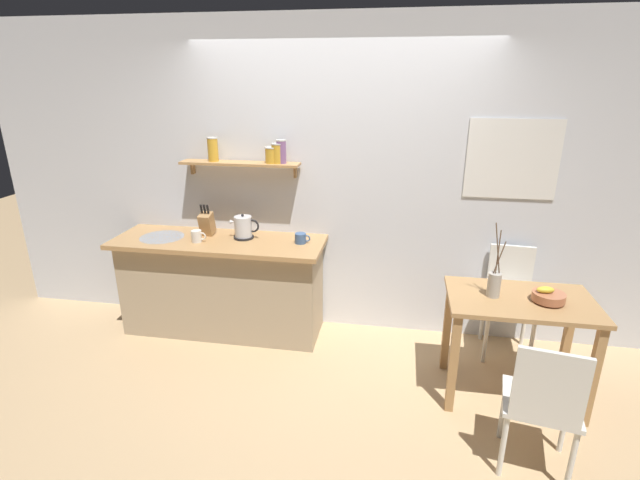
{
  "coord_description": "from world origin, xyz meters",
  "views": [
    {
      "loc": [
        0.52,
        -3.32,
        2.22
      ],
      "look_at": [
        -0.1,
        0.25,
        0.95
      ],
      "focal_mm": 26.36,
      "sensor_mm": 36.0,
      "label": 1
    }
  ],
  "objects_px": {
    "knife_block": "(207,223)",
    "dining_table": "(518,317)",
    "coffee_mug_spare": "(301,238)",
    "fruit_bowl": "(548,296)",
    "coffee_mug_by_sink": "(197,236)",
    "dining_chair_near": "(543,402)",
    "electric_kettle": "(244,228)",
    "twig_vase": "(494,283)",
    "dining_chair_far": "(509,295)"
  },
  "relations": [
    {
      "from": "dining_chair_near",
      "to": "dining_table",
      "type": "bearing_deg",
      "value": 89.53
    },
    {
      "from": "twig_vase",
      "to": "electric_kettle",
      "type": "height_order",
      "value": "twig_vase"
    },
    {
      "from": "twig_vase",
      "to": "fruit_bowl",
      "type": "bearing_deg",
      "value": -4.93
    },
    {
      "from": "fruit_bowl",
      "to": "dining_chair_far",
      "type": "bearing_deg",
      "value": 96.73
    },
    {
      "from": "dining_table",
      "to": "twig_vase",
      "type": "distance_m",
      "value": 0.31
    },
    {
      "from": "dining_chair_near",
      "to": "coffee_mug_by_sink",
      "type": "bearing_deg",
      "value": 155.17
    },
    {
      "from": "knife_block",
      "to": "coffee_mug_spare",
      "type": "bearing_deg",
      "value": -4.09
    },
    {
      "from": "dining_chair_near",
      "to": "fruit_bowl",
      "type": "height_order",
      "value": "fruit_bowl"
    },
    {
      "from": "dining_table",
      "to": "dining_chair_far",
      "type": "xyz_separation_m",
      "value": [
        0.08,
        0.64,
        -0.13
      ]
    },
    {
      "from": "electric_kettle",
      "to": "dining_chair_far",
      "type": "bearing_deg",
      "value": 1.16
    },
    {
      "from": "dining_table",
      "to": "twig_vase",
      "type": "xyz_separation_m",
      "value": [
        -0.19,
        -0.0,
        0.24
      ]
    },
    {
      "from": "dining_chair_near",
      "to": "dining_chair_far",
      "type": "xyz_separation_m",
      "value": [
        0.09,
        1.38,
        0.01
      ]
    },
    {
      "from": "coffee_mug_by_sink",
      "to": "coffee_mug_spare",
      "type": "distance_m",
      "value": 0.88
    },
    {
      "from": "dining_chair_near",
      "to": "coffee_mug_spare",
      "type": "relative_size",
      "value": 6.61
    },
    {
      "from": "knife_block",
      "to": "coffee_mug_spare",
      "type": "relative_size",
      "value": 2.15
    },
    {
      "from": "twig_vase",
      "to": "coffee_mug_spare",
      "type": "bearing_deg",
      "value": 159.45
    },
    {
      "from": "knife_block",
      "to": "dining_chair_near",
      "type": "bearing_deg",
      "value": -28.28
    },
    {
      "from": "dining_table",
      "to": "dining_chair_near",
      "type": "bearing_deg",
      "value": -90.47
    },
    {
      "from": "fruit_bowl",
      "to": "twig_vase",
      "type": "distance_m",
      "value": 0.35
    },
    {
      "from": "electric_kettle",
      "to": "coffee_mug_by_sink",
      "type": "bearing_deg",
      "value": -155.96
    },
    {
      "from": "dining_chair_far",
      "to": "fruit_bowl",
      "type": "distance_m",
      "value": 0.75
    },
    {
      "from": "dining_chair_near",
      "to": "dining_chair_far",
      "type": "height_order",
      "value": "dining_chair_far"
    },
    {
      "from": "electric_kettle",
      "to": "coffee_mug_by_sink",
      "type": "height_order",
      "value": "electric_kettle"
    },
    {
      "from": "dining_chair_near",
      "to": "electric_kettle",
      "type": "distance_m",
      "value": 2.59
    },
    {
      "from": "coffee_mug_spare",
      "to": "dining_chair_far",
      "type": "bearing_deg",
      "value": 2.85
    },
    {
      "from": "knife_block",
      "to": "dining_table",
      "type": "bearing_deg",
      "value": -13.68
    },
    {
      "from": "fruit_bowl",
      "to": "twig_vase",
      "type": "bearing_deg",
      "value": 175.07
    },
    {
      "from": "fruit_bowl",
      "to": "coffee_mug_spare",
      "type": "relative_size",
      "value": 1.6
    },
    {
      "from": "dining_table",
      "to": "knife_block",
      "type": "height_order",
      "value": "knife_block"
    },
    {
      "from": "coffee_mug_spare",
      "to": "fruit_bowl",
      "type": "bearing_deg",
      "value": -17.72
    },
    {
      "from": "coffee_mug_by_sink",
      "to": "fruit_bowl",
      "type": "bearing_deg",
      "value": -9.73
    },
    {
      "from": "electric_kettle",
      "to": "coffee_mug_spare",
      "type": "xyz_separation_m",
      "value": [
        0.51,
        -0.04,
        -0.05
      ]
    },
    {
      "from": "dining_chair_near",
      "to": "coffee_mug_by_sink",
      "type": "distance_m",
      "value": 2.82
    },
    {
      "from": "dining_chair_far",
      "to": "knife_block",
      "type": "relative_size",
      "value": 3.13
    },
    {
      "from": "coffee_mug_by_sink",
      "to": "knife_block",
      "type": "bearing_deg",
      "value": 84.37
    },
    {
      "from": "fruit_bowl",
      "to": "knife_block",
      "type": "height_order",
      "value": "knife_block"
    },
    {
      "from": "dining_chair_near",
      "to": "electric_kettle",
      "type": "bearing_deg",
      "value": 148.46
    },
    {
      "from": "dining_chair_far",
      "to": "electric_kettle",
      "type": "bearing_deg",
      "value": -178.84
    },
    {
      "from": "dining_chair_near",
      "to": "twig_vase",
      "type": "bearing_deg",
      "value": 103.98
    },
    {
      "from": "dining_table",
      "to": "fruit_bowl",
      "type": "height_order",
      "value": "fruit_bowl"
    },
    {
      "from": "dining_table",
      "to": "electric_kettle",
      "type": "xyz_separation_m",
      "value": [
        -2.18,
        0.59,
        0.35
      ]
    },
    {
      "from": "dining_table",
      "to": "coffee_mug_by_sink",
      "type": "distance_m",
      "value": 2.59
    },
    {
      "from": "dining_chair_near",
      "to": "knife_block",
      "type": "distance_m",
      "value": 2.9
    },
    {
      "from": "dining_table",
      "to": "coffee_mug_spare",
      "type": "relative_size",
      "value": 7.37
    },
    {
      "from": "fruit_bowl",
      "to": "coffee_mug_spare",
      "type": "xyz_separation_m",
      "value": [
        -1.82,
        0.58,
        0.1
      ]
    },
    {
      "from": "dining_chair_near",
      "to": "fruit_bowl",
      "type": "relative_size",
      "value": 4.13
    },
    {
      "from": "knife_block",
      "to": "electric_kettle",
      "type": "bearing_deg",
      "value": -3.35
    },
    {
      "from": "dining_table",
      "to": "fruit_bowl",
      "type": "xyz_separation_m",
      "value": [
        0.16,
        -0.03,
        0.19
      ]
    },
    {
      "from": "dining_chair_far",
      "to": "twig_vase",
      "type": "relative_size",
      "value": 1.67
    },
    {
      "from": "knife_block",
      "to": "coffee_mug_spare",
      "type": "xyz_separation_m",
      "value": [
        0.86,
        -0.06,
        -0.07
      ]
    }
  ]
}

